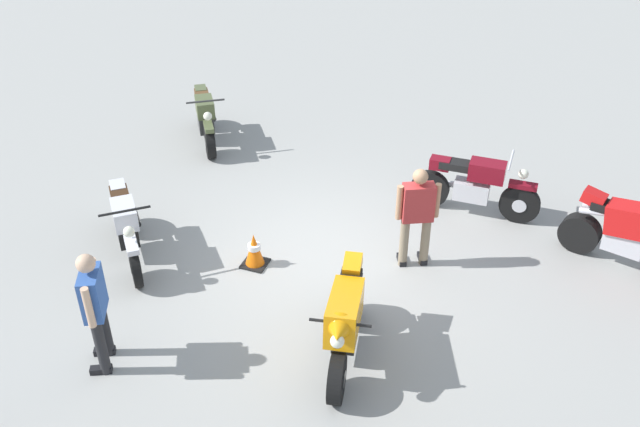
# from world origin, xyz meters

# --- Properties ---
(ground_plane) EXTENTS (40.00, 40.00, 0.00)m
(ground_plane) POSITION_xyz_m (0.00, 0.00, 0.00)
(ground_plane) COLOR #9E9E99
(motorcycle_silver_cruiser) EXTENTS (1.46, 1.65, 1.09)m
(motorcycle_silver_cruiser) POSITION_xyz_m (2.81, 0.96, 0.52)
(motorcycle_silver_cruiser) COLOR black
(motorcycle_silver_cruiser) RESTS_ON ground
(motorcycle_red_sportbike) EXTENTS (1.93, 0.83, 1.14)m
(motorcycle_red_sportbike) POSITION_xyz_m (-4.11, -1.33, 0.59)
(motorcycle_red_sportbike) COLOR black
(motorcycle_red_sportbike) RESTS_ON ground
(motorcycle_maroon_cruiser) EXTENTS (2.09, 0.70, 1.09)m
(motorcycle_maroon_cruiser) POSITION_xyz_m (-1.78, -1.99, 0.52)
(motorcycle_maroon_cruiser) COLOR black
(motorcycle_maroon_cruiser) RESTS_ON ground
(motorcycle_orange_sportbike) EXTENTS (0.73, 1.95, 1.14)m
(motorcycle_orange_sportbike) POSITION_xyz_m (-0.88, 1.87, 0.59)
(motorcycle_orange_sportbike) COLOR black
(motorcycle_orange_sportbike) RESTS_ON ground
(motorcycle_olive_vintage) EXTENTS (1.23, 1.70, 1.07)m
(motorcycle_olive_vintage) POSITION_xyz_m (3.54, -2.78, 0.49)
(motorcycle_olive_vintage) COLOR black
(motorcycle_olive_vintage) RESTS_ON ground
(person_in_blue_shirt) EXTENTS (0.47, 0.60, 1.63)m
(person_in_blue_shirt) POSITION_xyz_m (1.81, 2.98, 0.92)
(person_in_blue_shirt) COLOR #262628
(person_in_blue_shirt) RESTS_ON ground
(person_in_red_shirt) EXTENTS (0.60, 0.46, 1.59)m
(person_in_red_shirt) POSITION_xyz_m (-1.21, -0.30, 0.89)
(person_in_red_shirt) COLOR gray
(person_in_red_shirt) RESTS_ON ground
(traffic_cone) EXTENTS (0.36, 0.36, 0.53)m
(traffic_cone) POSITION_xyz_m (0.96, 0.54, 0.26)
(traffic_cone) COLOR black
(traffic_cone) RESTS_ON ground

